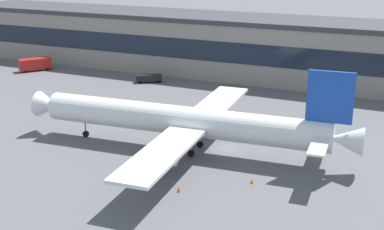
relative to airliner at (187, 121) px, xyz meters
The scene contains 7 objects.
ground_plane 8.47m from the airliner, 33.09° to the left, with size 600.00×600.00×0.00m, color #56565B.
terminal_building 55.27m from the airliner, 84.18° to the left, with size 202.35×20.36×15.38m.
airliner is the anchor object (origin of this frame).
fuel_truck 72.91m from the airliner, 150.38° to the left, with size 7.11×8.49×3.35m.
belt_loader 47.38m from the airliner, 126.79° to the left, with size 6.49×5.09×1.95m.
traffic_cone_0 16.53m from the airliner, 28.66° to the right, with size 0.54×0.54×0.67m, color #F2590C.
traffic_cone_1 16.20m from the airliner, 69.24° to the right, with size 0.58×0.58×0.72m, color #F2590C.
Camera 1 is at (29.01, -77.14, 32.57)m, focal length 48.82 mm.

